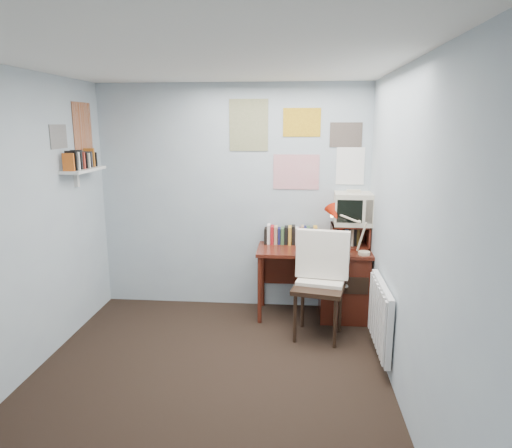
{
  "coord_description": "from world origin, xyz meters",
  "views": [
    {
      "loc": [
        0.69,
        -3.25,
        2.07
      ],
      "look_at": [
        0.33,
        0.92,
        1.14
      ],
      "focal_mm": 32.0,
      "sensor_mm": 36.0,
      "label": 1
    }
  ],
  "objects": [
    {
      "name": "book_row",
      "position": [
        0.66,
        1.66,
        0.87
      ],
      "size": [
        0.6,
        0.14,
        0.22
      ],
      "primitive_type": "cube",
      "color": "#541E13",
      "rests_on": "desk"
    },
    {
      "name": "tv_riser",
      "position": [
        1.29,
        1.59,
        0.89
      ],
      "size": [
        0.4,
        0.3,
        0.25
      ],
      "primitive_type": "cube",
      "color": "#541E13",
      "rests_on": "desk"
    },
    {
      "name": "posters_left",
      "position": [
        -1.49,
        1.1,
        2.0
      ],
      "size": [
        0.01,
        0.7,
        0.6
      ],
      "primitive_type": "cube",
      "color": "white",
      "rests_on": "left_wall"
    },
    {
      "name": "ceiling",
      "position": [
        0.0,
        0.0,
        2.5
      ],
      "size": [
        3.0,
        3.5,
        0.02
      ],
      "primitive_type": "cube",
      "color": "white",
      "rests_on": "back_wall"
    },
    {
      "name": "ground",
      "position": [
        0.0,
        0.0,
        0.0
      ],
      "size": [
        3.5,
        3.5,
        0.0
      ],
      "primitive_type": "plane",
      "color": "black",
      "rests_on": "ground"
    },
    {
      "name": "posters_back",
      "position": [
        0.7,
        1.74,
        1.85
      ],
      "size": [
        1.2,
        0.01,
        0.9
      ],
      "primitive_type": "cube",
      "color": "white",
      "rests_on": "back_wall"
    },
    {
      "name": "wall_shelf",
      "position": [
        -1.4,
        1.1,
        1.62
      ],
      "size": [
        0.2,
        0.62,
        0.24
      ],
      "primitive_type": "cube",
      "color": "white",
      "rests_on": "left_wall"
    },
    {
      "name": "back_wall",
      "position": [
        0.0,
        1.75,
        1.25
      ],
      "size": [
        3.0,
        0.02,
        2.5
      ],
      "primitive_type": "cube",
      "color": "#AEC0C7",
      "rests_on": "ground"
    },
    {
      "name": "left_wall",
      "position": [
        -1.5,
        0.0,
        1.25
      ],
      "size": [
        0.02,
        3.5,
        2.5
      ],
      "primitive_type": "cube",
      "color": "#AEC0C7",
      "rests_on": "ground"
    },
    {
      "name": "radiator",
      "position": [
        1.46,
        0.55,
        0.42
      ],
      "size": [
        0.09,
        0.8,
        0.6
      ],
      "primitive_type": "cube",
      "color": "white",
      "rests_on": "right_wall"
    },
    {
      "name": "desk_lamp",
      "position": [
        1.41,
        1.29,
        0.98
      ],
      "size": [
        0.32,
        0.28,
        0.44
      ],
      "primitive_type": "cube",
      "rotation": [
        0.0,
        0.0,
        -0.05
      ],
      "color": "red",
      "rests_on": "desk"
    },
    {
      "name": "desk",
      "position": [
        1.17,
        1.48,
        0.41
      ],
      "size": [
        1.2,
        0.55,
        0.76
      ],
      "color": "#541E13",
      "rests_on": "ground"
    },
    {
      "name": "desk_chair",
      "position": [
        0.94,
        0.96,
        0.51
      ],
      "size": [
        0.61,
        0.59,
        1.01
      ],
      "primitive_type": "cube",
      "rotation": [
        0.0,
        0.0,
        -0.22
      ],
      "color": "black",
      "rests_on": "ground"
    },
    {
      "name": "crt_tv",
      "position": [
        1.31,
        1.61,
        1.2
      ],
      "size": [
        0.41,
        0.38,
        0.37
      ],
      "primitive_type": "cube",
      "rotation": [
        0.0,
        0.0,
        -0.03
      ],
      "color": "beige",
      "rests_on": "tv_riser"
    },
    {
      "name": "right_wall",
      "position": [
        1.5,
        0.0,
        1.25
      ],
      "size": [
        0.02,
        3.5,
        2.5
      ],
      "primitive_type": "cube",
      "color": "#AEC0C7",
      "rests_on": "ground"
    }
  ]
}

